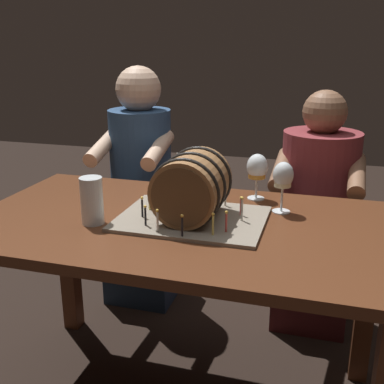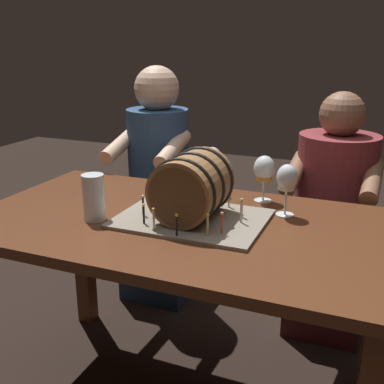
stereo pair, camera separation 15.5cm
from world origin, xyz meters
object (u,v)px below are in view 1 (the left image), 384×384
Objects in this scene: wine_glass_amber at (257,169)px; person_seated_left at (142,199)px; wine_glass_red at (204,162)px; dining_table at (180,251)px; person_seated_right at (315,222)px; menu_card at (188,175)px; wine_glass_white at (283,177)px; barrel_cake at (192,191)px; beer_pint at (92,203)px.

wine_glass_amber is 0.82m from person_seated_left.
wine_glass_red is at bearing -42.45° from person_seated_left.
person_seated_right is (0.43, 0.71, -0.11)m from dining_table.
menu_card is 0.13× the size of person_seated_left.
menu_card is at bearing -174.62° from wine_glass_amber.
wine_glass_white is at bearing -48.15° from wine_glass_amber.
barrel_cake reaches higher than menu_card.
barrel_cake is at bearing -119.26° from person_seated_right.
person_seated_right is at bearing 0.01° from person_seated_left.
person_seated_right reaches higher than barrel_cake.
wine_glass_white reaches higher than beer_pint.
wine_glass_red is at bearing 97.39° from barrel_cake.
wine_glass_red is 0.50m from beer_pint.
wine_glass_amber is 0.16× the size of person_seated_right.
wine_glass_white is 1.04× the size of wine_glass_amber.
menu_card is at bearing -143.90° from wine_glass_red.
dining_table is 0.34m from menu_card.
person_seated_left reaches higher than beer_pint.
beer_pint is (-0.27, -0.42, -0.05)m from wine_glass_red.
dining_table is at bearing -121.26° from person_seated_right.
dining_table is at bearing -65.68° from menu_card.
person_seated_right is at bearing 77.95° from wine_glass_white.
barrel_cake reaches higher than wine_glass_red.
barrel_cake reaches higher than dining_table.
person_seated_left reaches higher than barrel_cake.
barrel_cake is 3.09× the size of beer_pint.
beer_pint is 0.87m from person_seated_left.
menu_card reaches higher than beer_pint.
person_seated_right reaches higher than wine_glass_white.
person_seated_left is at bearing 144.11° from menu_card.
person_seated_right is at bearing 42.58° from wine_glass_red.
barrel_cake is at bearing -149.04° from wine_glass_white.
person_seated_left is at bearing 147.36° from wine_glass_amber.
person_seated_left is (-0.43, 0.40, -0.32)m from wine_glass_red.
barrel_cake is (0.04, 0.01, 0.22)m from dining_table.
beer_pint is at bearing -130.58° from person_seated_right.
wine_glass_white reaches higher than dining_table.
wine_glass_red is at bearing 89.83° from dining_table.
wine_glass_white reaches higher than menu_card.
beer_pint is at bearing -159.27° from barrel_cake.
barrel_cake is at bearing -120.55° from wine_glass_amber.
dining_table is 0.39m from wine_glass_red.
barrel_cake reaches higher than wine_glass_white.
person_seated_right is at bearing 60.74° from barrel_cake.
menu_card reaches higher than dining_table.
menu_card is (-0.09, 0.26, -0.03)m from barrel_cake.
dining_table is 7.84× the size of wine_glass_white.
wine_glass_white is 1.16× the size of beer_pint.
menu_card is (-0.37, 0.10, -0.05)m from wine_glass_white.
barrel_cake is at bearing -57.05° from menu_card.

